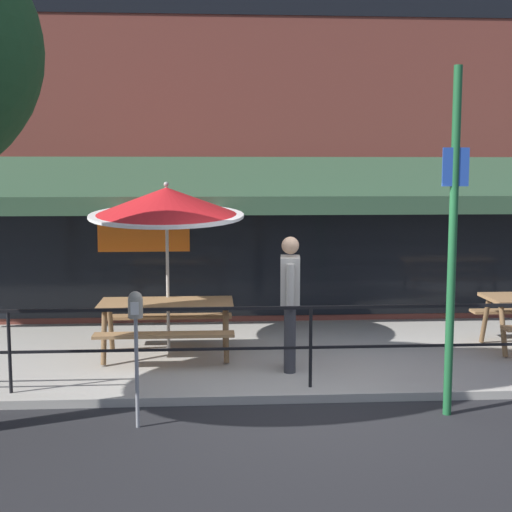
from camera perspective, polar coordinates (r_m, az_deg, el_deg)
name	(u,v)px	position (r m, az deg, el deg)	size (l,w,h in m)	color
ground_plane	(314,403)	(8.28, 4.65, -11.68)	(120.00, 120.00, 0.00)	#232326
patio_deck	(293,354)	(10.17, 3.01, -7.84)	(15.00, 4.00, 0.10)	#ADA89E
restaurant_building	(279,81)	(12.14, 1.87, 13.82)	(15.00, 1.60, 8.27)	brown
patio_railing	(311,329)	(8.35, 4.40, -5.82)	(13.84, 0.04, 0.97)	black
picnic_table_left	(167,313)	(9.76, -7.17, -4.55)	(1.80, 1.42, 0.76)	#997047
patio_umbrella_left	(166,203)	(9.93, -7.17, 4.21)	(2.14, 2.14, 2.39)	#B7B2A8
pedestrian_walking	(290,296)	(8.98, 2.74, -3.23)	(0.28, 0.62, 1.71)	#333338
parking_meter_near	(136,318)	(7.33, -9.60, -4.90)	(0.15, 0.16, 1.42)	gray
street_sign_pole	(453,239)	(7.78, 15.46, 1.29)	(0.28, 0.09, 3.70)	#1E6033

